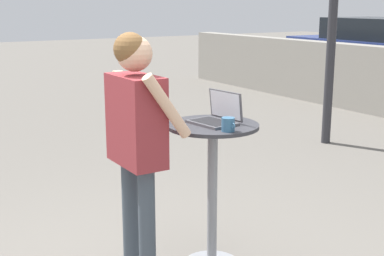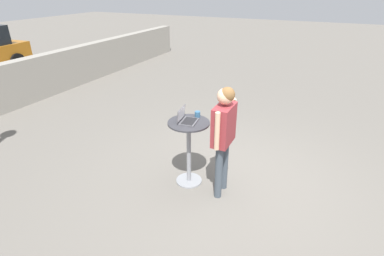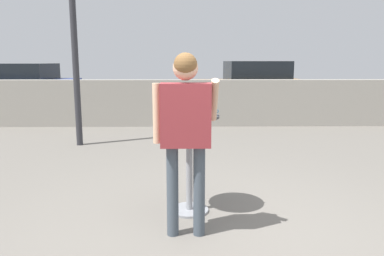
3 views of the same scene
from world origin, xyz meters
name	(u,v)px [view 2 (image 2 of 3)]	position (x,y,z in m)	size (l,w,h in m)	color
ground_plane	(232,182)	(0.00, 0.00, 0.00)	(50.00, 50.00, 0.00)	slate
cafe_table	(189,145)	(-0.27, 0.65, 0.69)	(0.63, 0.63, 1.07)	gray
laptop	(186,119)	(-0.28, 0.69, 1.11)	(0.34, 0.29, 0.22)	#515156
coffee_mug	(198,114)	(-0.04, 0.61, 1.11)	(0.12, 0.09, 0.09)	#336084
standing_person	(224,128)	(-0.31, 0.09, 1.09)	(0.59, 0.37, 1.70)	#424C56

